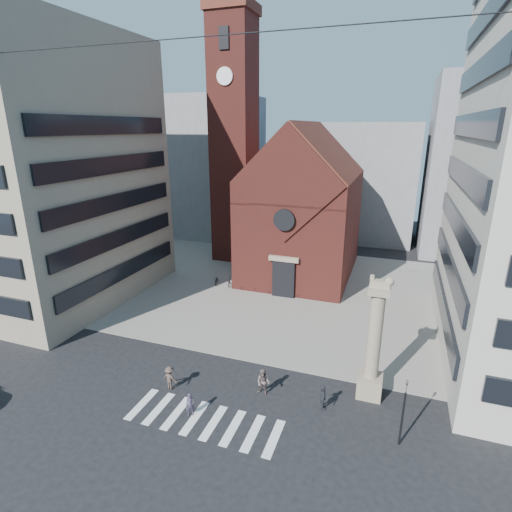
% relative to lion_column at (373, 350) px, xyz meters
% --- Properties ---
extents(ground, '(120.00, 120.00, 0.00)m').
position_rel_lion_column_xyz_m(ground, '(-10.01, -3.00, -3.46)').
color(ground, black).
rests_on(ground, ground).
extents(piazza, '(46.00, 30.00, 0.05)m').
position_rel_lion_column_xyz_m(piazza, '(-10.01, 16.00, -3.43)').
color(piazza, gray).
rests_on(piazza, ground).
extents(zebra_crossing, '(10.20, 3.20, 0.01)m').
position_rel_lion_column_xyz_m(zebra_crossing, '(-9.46, -6.00, -3.45)').
color(zebra_crossing, white).
rests_on(zebra_crossing, ground).
extents(church, '(12.00, 16.65, 18.00)m').
position_rel_lion_column_xyz_m(church, '(-10.01, 22.04, 4.53)').
color(church, maroon).
rests_on(church, ground).
extents(campanile, '(5.50, 5.50, 31.20)m').
position_rel_lion_column_xyz_m(campanile, '(-20.01, 25.00, 12.28)').
color(campanile, maroon).
rests_on(campanile, ground).
extents(building_left, '(18.00, 20.00, 26.00)m').
position_rel_lion_column_xyz_m(building_left, '(-34.01, 7.00, 9.54)').
color(building_left, gray).
rests_on(building_left, ground).
extents(bg_block_left, '(16.00, 14.00, 22.00)m').
position_rel_lion_column_xyz_m(bg_block_left, '(-30.01, 37.00, 7.54)').
color(bg_block_left, gray).
rests_on(bg_block_left, ground).
extents(bg_block_mid, '(14.00, 12.00, 18.00)m').
position_rel_lion_column_xyz_m(bg_block_mid, '(-4.01, 42.00, 5.54)').
color(bg_block_mid, gray).
rests_on(bg_block_mid, ground).
extents(bg_block_right, '(16.00, 14.00, 24.00)m').
position_rel_lion_column_xyz_m(bg_block_right, '(11.99, 39.00, 8.54)').
color(bg_block_right, gray).
rests_on(bg_block_right, ground).
extents(lion_column, '(1.63, 1.60, 8.68)m').
position_rel_lion_column_xyz_m(lion_column, '(0.00, 0.00, 0.00)').
color(lion_column, gray).
rests_on(lion_column, ground).
extents(traffic_light, '(0.13, 0.16, 4.30)m').
position_rel_lion_column_xyz_m(traffic_light, '(1.99, -4.00, -1.17)').
color(traffic_light, black).
rests_on(traffic_light, ground).
extents(pedestrian_0, '(0.67, 0.61, 1.54)m').
position_rel_lion_column_xyz_m(pedestrian_0, '(-10.47, -5.83, -2.69)').
color(pedestrian_0, '#3B3346').
rests_on(pedestrian_0, ground).
extents(pedestrian_1, '(1.03, 0.85, 1.93)m').
position_rel_lion_column_xyz_m(pedestrian_1, '(-6.80, -2.36, -2.49)').
color(pedestrian_1, '#63514F').
rests_on(pedestrian_1, ground).
extents(pedestrian_2, '(0.74, 1.06, 1.67)m').
position_rel_lion_column_xyz_m(pedestrian_2, '(-2.71, -2.48, -2.62)').
color(pedestrian_2, '#2B2C33').
rests_on(pedestrian_2, ground).
extents(pedestrian_3, '(1.17, 0.75, 1.73)m').
position_rel_lion_column_xyz_m(pedestrian_3, '(-13.07, -3.93, -2.59)').
color(pedestrian_3, '#46362F').
rests_on(pedestrian_3, ground).
extents(scooter_0, '(1.07, 1.83, 0.91)m').
position_rel_lion_column_xyz_m(scooter_0, '(-18.27, 14.75, -2.95)').
color(scooter_0, black).
rests_on(scooter_0, piazza).
extents(scooter_1, '(0.93, 1.75, 1.01)m').
position_rel_lion_column_xyz_m(scooter_1, '(-16.67, 14.75, -2.90)').
color(scooter_1, black).
rests_on(scooter_1, piazza).
extents(scooter_2, '(1.07, 1.83, 0.91)m').
position_rel_lion_column_xyz_m(scooter_2, '(-15.06, 14.75, -2.95)').
color(scooter_2, black).
rests_on(scooter_2, piazza).
extents(scooter_3, '(0.93, 1.75, 1.01)m').
position_rel_lion_column_xyz_m(scooter_3, '(-13.46, 14.75, -2.90)').
color(scooter_3, black).
rests_on(scooter_3, piazza).
extents(scooter_4, '(1.07, 1.83, 0.91)m').
position_rel_lion_column_xyz_m(scooter_4, '(-11.85, 14.75, -2.95)').
color(scooter_4, black).
rests_on(scooter_4, piazza).
extents(scooter_5, '(0.93, 1.75, 1.01)m').
position_rel_lion_column_xyz_m(scooter_5, '(-10.25, 14.75, -2.90)').
color(scooter_5, black).
rests_on(scooter_5, piazza).
extents(scooter_6, '(1.07, 1.83, 0.91)m').
position_rel_lion_column_xyz_m(scooter_6, '(-8.64, 14.75, -2.95)').
color(scooter_6, black).
rests_on(scooter_6, piazza).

